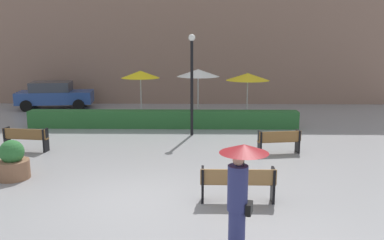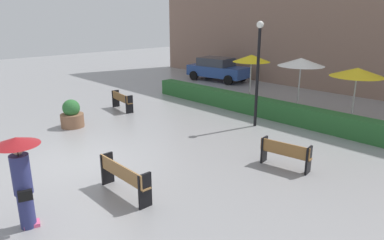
# 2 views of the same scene
# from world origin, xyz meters

# --- Properties ---
(ground_plane) EXTENTS (60.00, 60.00, 0.00)m
(ground_plane) POSITION_xyz_m (0.00, 0.00, 0.00)
(ground_plane) COLOR gray
(bench_near_right) EXTENTS (1.84, 0.37, 0.87)m
(bench_near_right) POSITION_xyz_m (2.70, -0.16, 0.53)
(bench_near_right) COLOR #9E7242
(bench_near_right) RESTS_ON ground
(bench_far_right) EXTENTS (1.53, 0.56, 0.81)m
(bench_far_right) POSITION_xyz_m (4.57, 4.22, 0.48)
(bench_far_right) COLOR olive
(bench_far_right) RESTS_ON ground
(bench_far_left) EXTENTS (1.64, 0.56, 0.84)m
(bench_far_left) POSITION_xyz_m (-4.45, 4.35, 0.50)
(bench_far_left) COLOR brown
(bench_far_left) RESTS_ON ground
(pedestrian_with_umbrella) EXTENTS (0.90, 0.90, 2.07)m
(pedestrian_with_umbrella) POSITION_xyz_m (2.51, -2.44, 1.30)
(pedestrian_with_umbrella) COLOR navy
(pedestrian_with_umbrella) RESTS_ON ground
(planter_pot) EXTENTS (0.92, 0.92, 1.13)m
(planter_pot) POSITION_xyz_m (-3.58, 1.46, 0.49)
(planter_pot) COLOR brown
(planter_pot) RESTS_ON ground
(lamp_post) EXTENTS (0.28, 0.28, 4.16)m
(lamp_post) POSITION_xyz_m (1.46, 6.94, 2.53)
(lamp_post) COLOR black
(lamp_post) RESTS_ON ground
(patio_umbrella_yellow) EXTENTS (1.86, 1.86, 2.48)m
(patio_umbrella_yellow) POSITION_xyz_m (-1.08, 9.86, 2.30)
(patio_umbrella_yellow) COLOR silver
(patio_umbrella_yellow) RESTS_ON ground
(patio_umbrella_white) EXTENTS (2.04, 2.04, 2.56)m
(patio_umbrella_white) POSITION_xyz_m (1.70, 9.76, 2.38)
(patio_umbrella_white) COLOR silver
(patio_umbrella_white) RESTS_ON ground
(patio_umbrella_yellow_far) EXTENTS (2.10, 2.10, 2.37)m
(patio_umbrella_yellow_far) POSITION_xyz_m (4.10, 9.93, 2.19)
(patio_umbrella_yellow_far) COLOR silver
(patio_umbrella_yellow_far) RESTS_ON ground
(hedge_strip) EXTENTS (12.20, 0.70, 0.78)m
(hedge_strip) POSITION_xyz_m (0.12, 8.40, 0.39)
(hedge_strip) COLOR #28602D
(hedge_strip) RESTS_ON ground
(parked_car) EXTENTS (4.40, 2.43, 1.57)m
(parked_car) POSITION_xyz_m (-6.65, 13.48, 0.82)
(parked_car) COLOR #28478C
(parked_car) RESTS_ON ground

